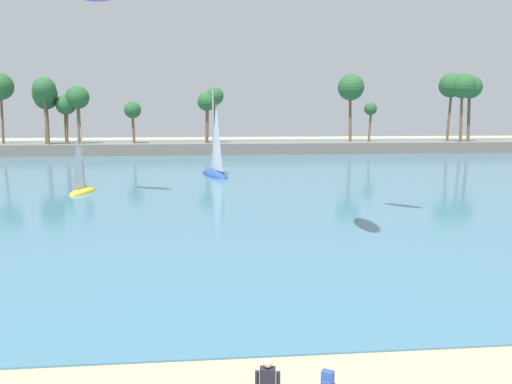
# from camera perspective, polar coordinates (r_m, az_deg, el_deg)

# --- Properties ---
(sea) EXTENTS (220.00, 108.54, 0.06)m
(sea) POSITION_cam_1_polar(r_m,az_deg,el_deg) (67.85, -4.77, 3.34)
(sea) COLOR teal
(sea) RESTS_ON ground
(palm_headland) EXTENTS (105.63, 6.47, 13.12)m
(palm_headland) POSITION_cam_1_polar(r_m,az_deg,el_deg) (81.88, -4.33, 7.25)
(palm_headland) COLOR slate
(palm_headland) RESTS_ON ground
(backpack_by_trailer) EXTENTS (0.36, 0.36, 0.44)m
(backpack_by_trailer) POSITION_cam_1_polar(r_m,az_deg,el_deg) (13.66, 8.10, -20.34)
(backpack_by_trailer) COLOR #2D4C9E
(backpack_by_trailer) RESTS_ON ground
(sailboat_near_shore) EXTENTS (3.73, 6.99, 9.71)m
(sailboat_near_shore) POSITION_cam_1_polar(r_m,az_deg,el_deg) (54.11, -4.66, 2.82)
(sailboat_near_shore) COLOR #234793
(sailboat_near_shore) RESTS_ON sea
(sailboat_mid_bay) EXTENTS (2.20, 4.27, 5.94)m
(sailboat_mid_bay) POSITION_cam_1_polar(r_m,az_deg,el_deg) (45.07, -19.11, 0.62)
(sailboat_mid_bay) COLOR yellow
(sailboat_mid_bay) RESTS_ON sea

